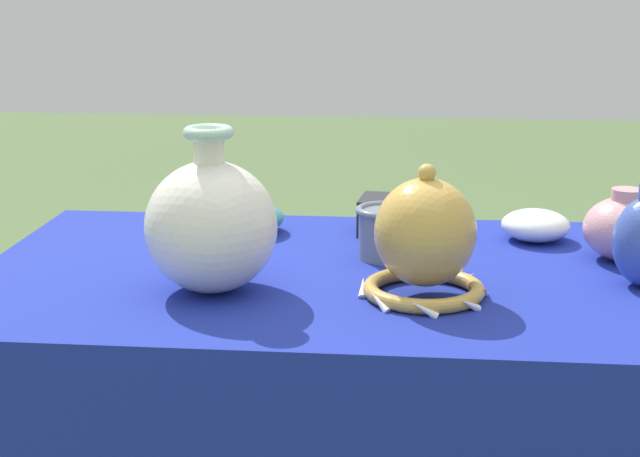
# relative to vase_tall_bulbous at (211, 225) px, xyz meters

# --- Properties ---
(display_table) EXTENTS (1.20, 0.70, 0.77)m
(display_table) POSITION_rel_vase_tall_bulbous_xyz_m (0.20, 0.10, -0.19)
(display_table) COLOR #38383D
(display_table) RESTS_ON ground_plane
(vase_tall_bulbous) EXTENTS (0.19, 0.19, 0.25)m
(vase_tall_bulbous) POSITION_rel_vase_tall_bulbous_xyz_m (0.00, 0.00, 0.00)
(vase_tall_bulbous) COLOR white
(vase_tall_bulbous) RESTS_ON display_table
(vase_dome_bell) EXTENTS (0.19, 0.19, 0.20)m
(vase_dome_bell) POSITION_rel_vase_tall_bulbous_xyz_m (0.31, 0.00, -0.02)
(vase_dome_bell) COLOR gold
(vase_dome_bell) RESTS_ON display_table
(mosaic_tile_box) EXTENTS (0.15, 0.12, 0.07)m
(mosaic_tile_box) POSITION_rel_vase_tall_bulbous_xyz_m (0.27, 0.35, -0.07)
(mosaic_tile_box) COLOR #232328
(mosaic_tile_box) RESTS_ON display_table
(bowl_shallow_teal) EXTENTS (0.14, 0.14, 0.05)m
(bowl_shallow_teal) POSITION_rel_vase_tall_bulbous_xyz_m (-0.01, 0.34, -0.07)
(bowl_shallow_teal) COLOR teal
(bowl_shallow_teal) RESTS_ON display_table
(jar_round_rose) EXTENTS (0.13, 0.13, 0.12)m
(jar_round_rose) POSITION_rel_vase_tall_bulbous_xyz_m (0.64, 0.22, -0.05)
(jar_round_rose) COLOR #D19399
(jar_round_rose) RESTS_ON display_table
(cup_wide_slate) EXTENTS (0.10, 0.10, 0.09)m
(cup_wide_slate) POSITION_rel_vase_tall_bulbous_xyz_m (0.25, 0.20, -0.05)
(cup_wide_slate) COLOR slate
(cup_wide_slate) RESTS_ON display_table
(bowl_shallow_porcelain) EXTENTS (0.12, 0.12, 0.05)m
(bowl_shallow_porcelain) POSITION_rel_vase_tall_bulbous_xyz_m (0.51, 0.33, -0.07)
(bowl_shallow_porcelain) COLOR white
(bowl_shallow_porcelain) RESTS_ON display_table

